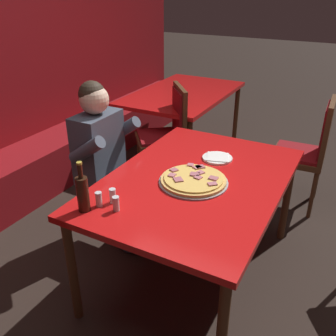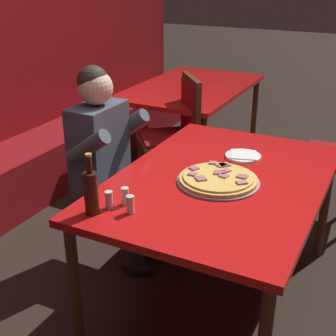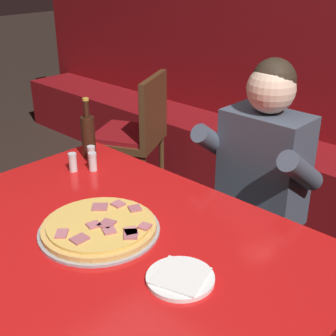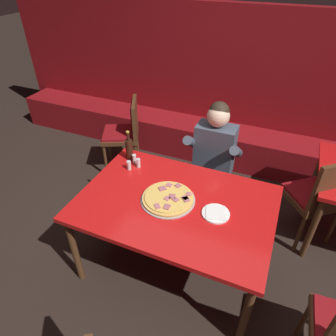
# 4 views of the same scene
# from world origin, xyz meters

# --- Properties ---
(ground_plane) EXTENTS (24.00, 24.00, 0.00)m
(ground_plane) POSITION_xyz_m (0.00, 0.00, 0.00)
(ground_plane) COLOR black
(main_dining_table) EXTENTS (1.53, 1.06, 0.77)m
(main_dining_table) POSITION_xyz_m (0.00, 0.00, 0.70)
(main_dining_table) COLOR #4C2D19
(main_dining_table) RESTS_ON ground_plane
(pizza) EXTENTS (0.43, 0.43, 0.05)m
(pizza) POSITION_xyz_m (-0.06, -0.01, 0.79)
(pizza) COLOR #9E9EA3
(pizza) RESTS_ON main_dining_table
(plate_white_paper) EXTENTS (0.21, 0.21, 0.02)m
(plate_white_paper) POSITION_xyz_m (0.33, -0.01, 0.78)
(plate_white_paper) COLOR white
(plate_white_paper) RESTS_ON main_dining_table
(beer_bottle) EXTENTS (0.07, 0.07, 0.29)m
(beer_bottle) POSITION_xyz_m (-0.62, 0.39, 0.88)
(beer_bottle) COLOR black
(beer_bottle) RESTS_ON main_dining_table
(shaker_parmesan) EXTENTS (0.04, 0.04, 0.09)m
(shaker_parmesan) POSITION_xyz_m (-0.55, 0.34, 0.81)
(shaker_parmesan) COLOR silver
(shaker_parmesan) RESTS_ON main_dining_table
(shaker_oregano) EXTENTS (0.04, 0.04, 0.09)m
(shaker_oregano) POSITION_xyz_m (-0.48, 0.30, 0.81)
(shaker_oregano) COLOR silver
(shaker_oregano) RESTS_ON main_dining_table
(shaker_black_pepper) EXTENTS (0.04, 0.04, 0.09)m
(shaker_black_pepper) POSITION_xyz_m (-0.54, 0.23, 0.81)
(shaker_black_pepper) COLOR silver
(shaker_black_pepper) RESTS_ON main_dining_table
(diner_seated_blue_shirt) EXTENTS (0.53, 0.53, 1.27)m
(diner_seated_blue_shirt) POSITION_xyz_m (0.08, 0.75, 0.71)
(diner_seated_blue_shirt) COLOR black
(diner_seated_blue_shirt) RESTS_ON ground_plane
(dining_chair_near_right) EXTENTS (0.62, 0.62, 1.01)m
(dining_chair_near_right) POSITION_xyz_m (1.09, 0.79, 0.58)
(dining_chair_near_right) COLOR #4C2D19
(dining_chair_near_right) RESTS_ON ground_plane
(background_dining_table) EXTENTS (1.52, 0.95, 0.77)m
(background_dining_table) POSITION_xyz_m (1.79, 0.97, 0.70)
(background_dining_table) COLOR #4C2D19
(background_dining_table) RESTS_ON ground_plane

